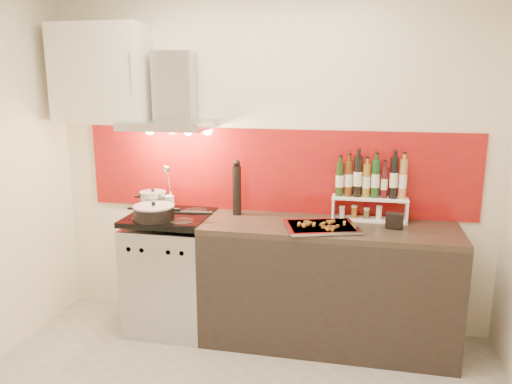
% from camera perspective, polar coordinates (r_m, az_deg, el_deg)
% --- Properties ---
extents(back_wall, '(3.40, 0.02, 2.60)m').
position_cam_1_polar(back_wall, '(3.83, 1.40, 3.65)').
color(back_wall, silver).
rests_on(back_wall, ground).
extents(backsplash, '(3.00, 0.02, 0.64)m').
position_cam_1_polar(backsplash, '(3.82, 2.10, 2.41)').
color(backsplash, maroon).
rests_on(backsplash, back_wall).
extents(range_stove, '(0.60, 0.60, 0.91)m').
position_cam_1_polar(range_stove, '(3.96, -9.62, -9.10)').
color(range_stove, '#B7B7BA').
rests_on(range_stove, ground).
extents(counter, '(1.80, 0.60, 0.90)m').
position_cam_1_polar(counter, '(3.72, 8.18, -10.43)').
color(counter, black).
rests_on(counter, ground).
extents(range_hood, '(0.62, 0.50, 0.61)m').
position_cam_1_polar(range_hood, '(3.82, -9.57, 10.14)').
color(range_hood, '#B7B7BA').
rests_on(range_hood, back_wall).
extents(upper_cabinet, '(0.70, 0.35, 0.72)m').
position_cam_1_polar(upper_cabinet, '(4.04, -17.22, 12.84)').
color(upper_cabinet, beige).
rests_on(upper_cabinet, back_wall).
extents(stock_pot, '(0.20, 0.20, 0.17)m').
position_cam_1_polar(stock_pot, '(3.94, -11.66, -1.00)').
color(stock_pot, '#B7B7BA').
rests_on(stock_pot, range_stove).
extents(saute_pan, '(0.58, 0.30, 0.14)m').
position_cam_1_polar(saute_pan, '(3.69, -11.48, -2.30)').
color(saute_pan, black).
rests_on(saute_pan, range_stove).
extents(utensil_jar, '(0.08, 0.12, 0.38)m').
position_cam_1_polar(utensil_jar, '(3.88, -9.94, -0.71)').
color(utensil_jar, silver).
rests_on(utensil_jar, range_stove).
extents(pepper_mill, '(0.07, 0.07, 0.42)m').
position_cam_1_polar(pepper_mill, '(3.76, -2.21, 0.43)').
color(pepper_mill, black).
rests_on(pepper_mill, counter).
extents(step_shelf, '(0.54, 0.15, 0.47)m').
position_cam_1_polar(step_shelf, '(3.68, 12.84, 0.28)').
color(step_shelf, white).
rests_on(step_shelf, counter).
extents(caddy_box, '(0.12, 0.06, 0.10)m').
position_cam_1_polar(caddy_box, '(3.55, 15.54, -3.16)').
color(caddy_box, black).
rests_on(caddy_box, counter).
extents(baking_tray, '(0.57, 0.50, 0.03)m').
position_cam_1_polar(baking_tray, '(3.47, 7.45, -3.93)').
color(baking_tray, silver).
rests_on(baking_tray, counter).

